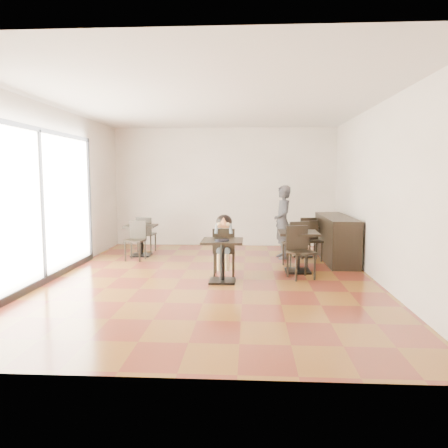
# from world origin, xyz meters

# --- Properties ---
(floor) EXTENTS (6.00, 8.00, 0.01)m
(floor) POSITION_xyz_m (0.00, 0.00, 0.00)
(floor) COLOR brown
(floor) RESTS_ON ground
(ceiling) EXTENTS (6.00, 8.00, 0.01)m
(ceiling) POSITION_xyz_m (0.00, 0.00, 3.20)
(ceiling) COLOR silver
(ceiling) RESTS_ON floor
(wall_back) EXTENTS (6.00, 0.01, 3.20)m
(wall_back) POSITION_xyz_m (0.00, 4.00, 1.60)
(wall_back) COLOR silver
(wall_back) RESTS_ON floor
(wall_front) EXTENTS (6.00, 0.01, 3.20)m
(wall_front) POSITION_xyz_m (0.00, -4.00, 1.60)
(wall_front) COLOR silver
(wall_front) RESTS_ON floor
(wall_left) EXTENTS (0.01, 8.00, 3.20)m
(wall_left) POSITION_xyz_m (-3.00, 0.00, 1.60)
(wall_left) COLOR silver
(wall_left) RESTS_ON floor
(wall_right) EXTENTS (0.01, 8.00, 3.20)m
(wall_right) POSITION_xyz_m (3.00, 0.00, 1.60)
(wall_right) COLOR silver
(wall_right) RESTS_ON floor
(storefront_window) EXTENTS (0.04, 4.50, 2.60)m
(storefront_window) POSITION_xyz_m (-2.97, -0.50, 1.40)
(storefront_window) COLOR white
(storefront_window) RESTS_ON floor
(child_table) EXTENTS (0.73, 0.73, 0.77)m
(child_table) POSITION_xyz_m (0.21, -0.22, 0.38)
(child_table) COLOR black
(child_table) RESTS_ON floor
(child_chair) EXTENTS (0.42, 0.42, 0.93)m
(child_chair) POSITION_xyz_m (0.21, 0.33, 0.46)
(child_chair) COLOR black
(child_chair) RESTS_ON floor
(child) EXTENTS (0.42, 0.58, 1.17)m
(child) POSITION_xyz_m (0.21, 0.33, 0.58)
(child) COLOR slate
(child) RESTS_ON child_chair
(plate) EXTENTS (0.26, 0.26, 0.02)m
(plate) POSITION_xyz_m (0.21, -0.32, 0.78)
(plate) COLOR black
(plate) RESTS_ON child_table
(pizza_slice) EXTENTS (0.27, 0.21, 0.06)m
(pizza_slice) POSITION_xyz_m (0.21, 0.14, 1.01)
(pizza_slice) COLOR tan
(pizza_slice) RESTS_ON child
(adult_patron) EXTENTS (0.51, 0.68, 1.69)m
(adult_patron) POSITION_xyz_m (1.46, 2.15, 0.85)
(adult_patron) COLOR #323136
(adult_patron) RESTS_ON floor
(cafe_table_mid) EXTENTS (0.98, 0.98, 0.81)m
(cafe_table_mid) POSITION_xyz_m (1.66, 0.70, 0.40)
(cafe_table_mid) COLOR black
(cafe_table_mid) RESTS_ON floor
(cafe_table_left) EXTENTS (0.78, 0.78, 0.74)m
(cafe_table_left) POSITION_xyz_m (-1.89, 2.26, 0.37)
(cafe_table_left) COLOR black
(cafe_table_left) RESTS_ON floor
(cafe_table_back) EXTENTS (0.82, 0.82, 0.74)m
(cafe_table_back) POSITION_xyz_m (1.95, 2.45, 0.37)
(cafe_table_back) COLOR black
(cafe_table_back) RESTS_ON floor
(chair_mid_a) EXTENTS (0.56, 0.56, 0.97)m
(chair_mid_a) POSITION_xyz_m (1.66, 1.25, 0.49)
(chair_mid_a) COLOR black
(chair_mid_a) RESTS_ON floor
(chair_mid_b) EXTENTS (0.56, 0.56, 0.97)m
(chair_mid_b) POSITION_xyz_m (1.66, 0.15, 0.49)
(chair_mid_b) COLOR black
(chair_mid_b) RESTS_ON floor
(chair_left_a) EXTENTS (0.45, 0.45, 0.89)m
(chair_left_a) POSITION_xyz_m (-1.89, 2.81, 0.44)
(chair_left_a) COLOR black
(chair_left_a) RESTS_ON floor
(chair_left_b) EXTENTS (0.45, 0.45, 0.89)m
(chair_left_b) POSITION_xyz_m (-1.89, 1.71, 0.44)
(chair_left_b) COLOR black
(chair_left_b) RESTS_ON floor
(chair_back_a) EXTENTS (0.47, 0.47, 0.89)m
(chair_back_a) POSITION_xyz_m (2.10, 3.00, 0.44)
(chair_back_a) COLOR black
(chair_back_a) RESTS_ON floor
(chair_back_b) EXTENTS (0.47, 0.47, 0.89)m
(chair_back_b) POSITION_xyz_m (2.10, 1.90, 0.44)
(chair_back_b) COLOR black
(chair_back_b) RESTS_ON floor
(service_counter) EXTENTS (0.60, 2.40, 1.00)m
(service_counter) POSITION_xyz_m (2.65, 2.00, 0.50)
(service_counter) COLOR black
(service_counter) RESTS_ON floor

